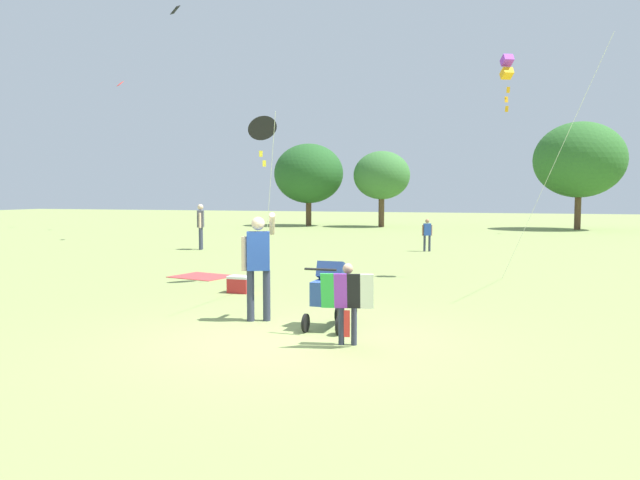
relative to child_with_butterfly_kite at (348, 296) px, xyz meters
The scene contains 11 objects.
ground_plane 1.06m from the child_with_butterfly_kite, behind, with size 120.00×120.00×0.00m, color #849351.
treeline_distant 30.06m from the child_with_butterfly_kite, 77.22° to the left, with size 32.88×6.18×6.17m.
child_with_butterfly_kite is the anchor object (origin of this frame).
person_adult_flyer 2.12m from the child_with_butterfly_kite, 148.47° to the left, with size 0.55×0.64×1.76m.
stroller 1.10m from the child_with_butterfly_kite, 119.03° to the left, with size 0.56×1.08×1.03m.
kite_adult_black 6.54m from the child_with_butterfly_kite, 124.32° to the left, with size 2.22×4.06×3.81m.
kite_orange_delta 8.75m from the child_with_butterfly_kite, 75.68° to the left, with size 2.02×3.52×5.34m.
person_red_shirt 13.88m from the child_with_butterfly_kite, 93.45° to the left, with size 0.35×0.24×1.17m.
person_sitting_far 14.97m from the child_with_butterfly_kite, 126.51° to the left, with size 0.34×0.51×1.68m.
picnic_blanket 7.60m from the child_with_butterfly_kite, 133.70° to the left, with size 1.37×1.11×0.02m, color #CC3D3D.
cooler_box 4.87m from the child_with_butterfly_kite, 132.89° to the left, with size 0.45×0.33×0.35m.
Camera 1 is at (2.93, -7.84, 2.05)m, focal length 33.85 mm.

